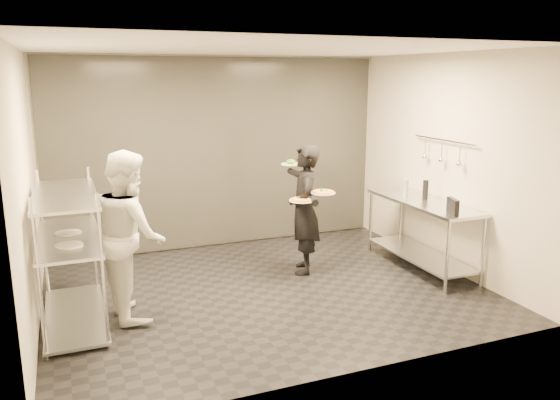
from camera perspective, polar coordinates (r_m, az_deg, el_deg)
name	(u,v)px	position (r m, az deg, el deg)	size (l,w,h in m)	color
room_shell	(236,161)	(7.32, -4.64, 4.11)	(5.00, 4.00, 2.80)	black
pass_rack	(70,250)	(5.99, -21.12, -4.92)	(0.60, 1.60, 1.50)	#B6B9BD
prep_counter	(422,222)	(7.41, 14.63, -2.29)	(0.60, 1.80, 0.92)	#B6B9BD
utensil_rail	(442,152)	(7.38, 16.59, 4.84)	(0.07, 1.20, 0.31)	#B6B9BD
waiter	(304,210)	(7.00, 2.56, -1.01)	(0.61, 0.40, 1.66)	black
chef	(130,234)	(5.93, -15.40, -3.49)	(0.86, 0.67, 1.78)	silver
pizza_plate_near	(302,200)	(6.72, 2.28, 0.03)	(0.31, 0.31, 0.05)	white
pizza_plate_far	(323,192)	(6.86, 4.53, 0.83)	(0.31, 0.31, 0.05)	white
salad_plate	(291,163)	(7.18, 1.15, 3.92)	(0.26, 0.26, 0.07)	white
pos_monitor	(453,206)	(6.70, 17.60, -0.64)	(0.05, 0.26, 0.19)	black
bottle_green	(406,188)	(7.46, 13.00, 1.18)	(0.07, 0.07, 0.24)	gray
bottle_clear	(405,185)	(7.82, 12.94, 1.51)	(0.06, 0.06, 0.19)	gray
bottle_dark	(425,190)	(7.42, 14.96, 1.05)	(0.07, 0.07, 0.25)	black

